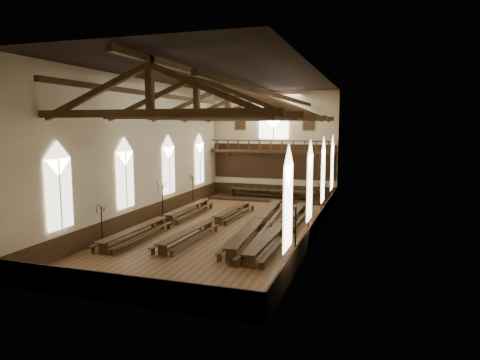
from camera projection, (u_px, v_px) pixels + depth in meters
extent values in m
plane|color=brown|center=(228.00, 228.00, 28.87)|extent=(26.00, 26.00, 0.00)
plane|color=beige|center=(274.00, 145.00, 40.50)|extent=(12.00, 0.00, 12.00)
plane|color=beige|center=(112.00, 176.00, 15.96)|extent=(12.00, 0.00, 12.00)
plane|color=beige|center=(148.00, 152.00, 30.06)|extent=(0.00, 26.00, 26.00)
plane|color=beige|center=(319.00, 156.00, 26.40)|extent=(0.00, 26.00, 26.00)
plane|color=black|center=(228.00, 76.00, 27.59)|extent=(26.00, 26.00, 0.00)
cube|color=#382310|center=(273.00, 191.00, 41.03)|extent=(11.90, 0.08, 1.20)
cube|color=#382310|center=(117.00, 288.00, 16.57)|extent=(11.90, 0.08, 1.20)
cube|color=#382310|center=(150.00, 213.00, 30.61)|extent=(0.08, 25.90, 1.20)
cube|color=#382310|center=(317.00, 225.00, 26.98)|extent=(0.08, 25.90, 1.20)
cube|color=white|center=(60.00, 194.00, 21.74)|extent=(0.05, 1.80, 3.60)
cube|color=white|center=(58.00, 159.00, 21.51)|extent=(0.05, 1.80, 1.80)
cylinder|color=beige|center=(60.00, 194.00, 21.73)|extent=(0.08, 0.08, 3.60)
cube|color=white|center=(126.00, 180.00, 27.41)|extent=(0.05, 1.80, 3.60)
cube|color=white|center=(125.00, 152.00, 27.18)|extent=(0.05, 1.80, 1.80)
cylinder|color=beige|center=(126.00, 180.00, 27.39)|extent=(0.08, 0.08, 3.60)
cube|color=white|center=(169.00, 170.00, 33.07)|extent=(0.05, 1.80, 3.60)
cube|color=white|center=(169.00, 147.00, 32.84)|extent=(0.05, 1.80, 1.80)
cylinder|color=beige|center=(170.00, 170.00, 33.06)|extent=(0.08, 0.08, 3.60)
cube|color=white|center=(200.00, 164.00, 38.73)|extent=(0.05, 1.80, 3.60)
cube|color=white|center=(200.00, 144.00, 38.50)|extent=(0.05, 1.80, 1.80)
cylinder|color=beige|center=(200.00, 164.00, 38.72)|extent=(0.08, 0.08, 3.60)
cube|color=white|center=(288.00, 208.00, 18.14)|extent=(0.05, 1.80, 3.60)
cube|color=white|center=(289.00, 166.00, 17.91)|extent=(0.05, 1.80, 1.80)
cylinder|color=beige|center=(287.00, 208.00, 18.16)|extent=(0.08, 0.08, 3.60)
cube|color=white|center=(310.00, 188.00, 23.81)|extent=(0.05, 1.80, 3.60)
cube|color=white|center=(310.00, 156.00, 23.57)|extent=(0.05, 1.80, 1.80)
cylinder|color=beige|center=(309.00, 188.00, 23.82)|extent=(0.08, 0.08, 3.60)
cube|color=white|center=(323.00, 176.00, 29.47)|extent=(0.05, 1.80, 3.60)
cube|color=white|center=(324.00, 150.00, 29.24)|extent=(0.05, 1.80, 1.80)
cylinder|color=beige|center=(322.00, 176.00, 29.48)|extent=(0.08, 0.08, 3.60)
cube|color=white|center=(332.00, 168.00, 35.13)|extent=(0.05, 1.80, 3.60)
cube|color=white|center=(333.00, 146.00, 34.90)|extent=(0.05, 1.80, 1.80)
cylinder|color=beige|center=(332.00, 168.00, 35.14)|extent=(0.08, 0.08, 3.60)
cube|color=white|center=(274.00, 126.00, 40.17)|extent=(2.80, 0.05, 2.40)
cube|color=white|center=(274.00, 113.00, 40.02)|extent=(2.80, 0.05, 2.80)
cylinder|color=beige|center=(273.00, 126.00, 40.14)|extent=(0.10, 0.10, 2.40)
cube|color=#3B2812|center=(272.00, 152.00, 39.96)|extent=(11.80, 1.20, 0.20)
cube|color=#382310|center=(273.00, 161.00, 40.64)|extent=(11.80, 0.10, 3.30)
cube|color=#3B2812|center=(271.00, 141.00, 39.32)|extent=(11.60, 0.12, 0.10)
cube|color=#3B2812|center=(271.00, 150.00, 39.43)|extent=(11.60, 0.12, 0.10)
cube|color=#3B2812|center=(228.00, 153.00, 41.74)|extent=(0.35, 0.40, 0.50)
cube|color=#3B2812|center=(258.00, 154.00, 40.83)|extent=(0.35, 0.40, 0.50)
cube|color=#3B2812|center=(289.00, 154.00, 39.91)|extent=(0.35, 0.40, 0.50)
cube|color=#3B2812|center=(321.00, 155.00, 39.00)|extent=(0.35, 0.40, 0.50)
cube|color=brown|center=(240.00, 123.00, 41.15)|extent=(1.15, 0.06, 1.45)
cube|color=black|center=(240.00, 123.00, 41.11)|extent=(0.95, 0.04, 1.25)
cube|color=brown|center=(309.00, 123.00, 39.14)|extent=(1.15, 0.06, 1.45)
cube|color=black|center=(309.00, 123.00, 39.10)|extent=(0.95, 0.04, 1.25)
cube|color=#3B2812|center=(150.00, 113.00, 18.49)|extent=(11.70, 0.35, 0.35)
cube|color=#3B2812|center=(150.00, 83.00, 18.32)|extent=(0.30, 0.30, 2.40)
cube|color=#3B2812|center=(93.00, 94.00, 19.25)|extent=(5.44, 0.26, 2.40)
cube|color=#3B2812|center=(212.00, 90.00, 17.49)|extent=(5.44, 0.26, 2.40)
cube|color=#3B2812|center=(197.00, 116.00, 23.21)|extent=(11.70, 0.35, 0.35)
cube|color=#3B2812|center=(197.00, 91.00, 23.04)|extent=(0.30, 0.30, 2.40)
cube|color=#3B2812|center=(149.00, 100.00, 23.97)|extent=(5.44, 0.26, 2.40)
cube|color=#3B2812|center=(248.00, 98.00, 22.21)|extent=(5.44, 0.26, 2.40)
cube|color=#3B2812|center=(228.00, 117.00, 27.92)|extent=(11.70, 0.35, 0.35)
cube|color=#3B2812|center=(228.00, 97.00, 27.76)|extent=(0.30, 0.30, 2.40)
cube|color=#3B2812|center=(187.00, 104.00, 28.69)|extent=(5.44, 0.26, 2.40)
cube|color=#3B2812|center=(271.00, 102.00, 26.93)|extent=(5.44, 0.26, 2.40)
cube|color=#3B2812|center=(250.00, 118.00, 32.64)|extent=(11.70, 0.35, 0.35)
cube|color=#3B2812|center=(250.00, 101.00, 32.48)|extent=(0.30, 0.30, 2.40)
cube|color=#3B2812|center=(214.00, 107.00, 33.41)|extent=(5.44, 0.26, 2.40)
cube|color=#3B2812|center=(287.00, 106.00, 31.65)|extent=(5.44, 0.26, 2.40)
cube|color=#3B2812|center=(266.00, 119.00, 37.36)|extent=(11.70, 0.35, 0.35)
cube|color=#3B2812|center=(266.00, 104.00, 37.19)|extent=(0.30, 0.30, 2.40)
cube|color=#3B2812|center=(235.00, 109.00, 38.12)|extent=(5.44, 0.26, 2.40)
cube|color=#3B2812|center=(299.00, 108.00, 36.37)|extent=(5.44, 0.26, 2.40)
cube|color=#3B2812|center=(181.00, 98.00, 28.78)|extent=(0.25, 25.70, 0.25)
cube|color=#3B2812|center=(278.00, 96.00, 26.73)|extent=(0.25, 25.70, 0.25)
cube|color=#3B2812|center=(228.00, 81.00, 27.63)|extent=(0.30, 25.70, 0.30)
cube|color=#3B2812|center=(135.00, 229.00, 25.67)|extent=(0.76, 6.83, 0.08)
cube|color=#3B2812|center=(105.00, 249.00, 22.82)|extent=(0.58, 0.08, 0.65)
cube|color=#3B2812|center=(160.00, 224.00, 28.62)|extent=(0.58, 0.08, 0.65)
cube|color=#3B2812|center=(135.00, 236.00, 25.73)|extent=(0.15, 6.05, 0.08)
cube|color=#3B2812|center=(127.00, 233.00, 25.90)|extent=(0.35, 6.83, 0.06)
cube|color=#3B2812|center=(95.00, 250.00, 22.98)|extent=(0.22, 0.07, 0.38)
cube|color=#3B2812|center=(153.00, 225.00, 28.87)|extent=(0.22, 0.07, 0.38)
cube|color=#3B2812|center=(144.00, 234.00, 25.52)|extent=(0.35, 6.83, 0.06)
cube|color=#3B2812|center=(114.00, 253.00, 22.60)|extent=(0.22, 0.07, 0.38)
cube|color=#3B2812|center=(169.00, 226.00, 28.49)|extent=(0.22, 0.07, 0.38)
cube|color=#3B2812|center=(187.00, 207.00, 32.65)|extent=(0.76, 6.83, 0.08)
cube|color=#3B2812|center=(169.00, 220.00, 29.80)|extent=(0.58, 0.08, 0.65)
cube|color=#3B2812|center=(203.00, 204.00, 35.60)|extent=(0.58, 0.08, 0.65)
cube|color=#3B2812|center=(187.00, 212.00, 32.71)|extent=(0.15, 6.05, 0.08)
cube|color=#3B2812|center=(180.00, 210.00, 32.88)|extent=(0.35, 6.83, 0.06)
cube|color=#3B2812|center=(161.00, 221.00, 29.97)|extent=(0.22, 0.07, 0.38)
cube|color=#3B2812|center=(197.00, 205.00, 35.85)|extent=(0.22, 0.07, 0.38)
cube|color=#3B2812|center=(195.00, 211.00, 32.50)|extent=(0.35, 6.83, 0.06)
cube|color=#3B2812|center=(176.00, 222.00, 29.58)|extent=(0.22, 0.07, 0.38)
cube|color=#3B2812|center=(210.00, 206.00, 35.47)|extent=(0.22, 0.07, 0.38)
cube|color=#3B2812|center=(190.00, 232.00, 25.22)|extent=(0.92, 6.36, 0.07)
cube|color=#3B2812|center=(168.00, 251.00, 22.57)|extent=(0.54, 0.10, 0.61)
cube|color=#3B2812|center=(208.00, 226.00, 27.95)|extent=(0.54, 0.10, 0.61)
cube|color=#3B2812|center=(190.00, 238.00, 25.27)|extent=(0.32, 5.61, 0.07)
cube|color=#3B2812|center=(182.00, 235.00, 25.45)|extent=(0.54, 6.34, 0.05)
cube|color=#3B2812|center=(158.00, 252.00, 22.74)|extent=(0.21, 0.07, 0.35)
cube|color=#3B2812|center=(201.00, 227.00, 28.21)|extent=(0.21, 0.07, 0.35)
cube|color=#3B2812|center=(199.00, 237.00, 25.06)|extent=(0.54, 6.34, 0.05)
cube|color=#3B2812|center=(177.00, 254.00, 22.35)|extent=(0.21, 0.07, 0.35)
cube|color=#3B2812|center=(217.00, 229.00, 27.82)|extent=(0.21, 0.07, 0.35)
cube|color=#3B2812|center=(231.00, 208.00, 32.20)|extent=(0.92, 6.36, 0.07)
cube|color=#3B2812|center=(218.00, 221.00, 29.55)|extent=(0.54, 0.10, 0.61)
cube|color=#3B2812|center=(243.00, 206.00, 34.94)|extent=(0.54, 0.10, 0.61)
cube|color=#3B2812|center=(231.00, 214.00, 32.25)|extent=(0.32, 5.61, 0.07)
cube|color=#3B2812|center=(224.00, 211.00, 32.43)|extent=(0.54, 6.34, 0.05)
cube|color=#3B2812|center=(210.00, 222.00, 29.72)|extent=(0.21, 0.07, 0.35)
cube|color=#3B2812|center=(236.00, 207.00, 35.19)|extent=(0.21, 0.07, 0.35)
cube|color=#3B2812|center=(238.00, 212.00, 32.04)|extent=(0.54, 6.34, 0.05)
cube|color=#3B2812|center=(225.00, 223.00, 29.33)|extent=(0.21, 0.07, 0.35)
cube|color=#3B2812|center=(249.00, 208.00, 34.80)|extent=(0.21, 0.07, 0.35)
cube|color=#3B2812|center=(242.00, 232.00, 24.79)|extent=(1.20, 7.30, 0.08)
cube|color=#3B2812|center=(223.00, 254.00, 21.76)|extent=(0.62, 0.12, 0.70)
cube|color=#3B2812|center=(257.00, 226.00, 27.93)|extent=(0.62, 0.12, 0.70)
cube|color=#3B2812|center=(242.00, 240.00, 24.85)|extent=(0.51, 6.43, 0.08)
cube|color=#3B2812|center=(231.00, 236.00, 24.99)|extent=(0.77, 7.27, 0.06)
cube|color=#3B2812|center=(210.00, 257.00, 21.88)|extent=(0.24, 0.09, 0.40)
cube|color=#3B2812|center=(248.00, 227.00, 28.15)|extent=(0.24, 0.09, 0.40)
cube|color=#3B2812|center=(253.00, 238.00, 24.67)|extent=(0.77, 7.27, 0.06)
cube|color=#3B2812|center=(235.00, 258.00, 21.57)|extent=(0.24, 0.09, 0.40)
cube|color=#3B2812|center=(267.00, 228.00, 27.84)|extent=(0.24, 0.09, 0.40)
cube|color=#3B2812|center=(272.00, 208.00, 31.78)|extent=(1.20, 7.30, 0.08)
cube|color=#3B2812|center=(261.00, 223.00, 28.74)|extent=(0.62, 0.12, 0.70)
cube|color=#3B2812|center=(282.00, 206.00, 34.91)|extent=(0.62, 0.12, 0.70)
cube|color=#3B2812|center=(272.00, 215.00, 31.84)|extent=(0.51, 6.43, 0.08)
cube|color=#3B2812|center=(264.00, 212.00, 31.97)|extent=(0.77, 7.27, 0.06)
cube|color=#3B2812|center=(251.00, 225.00, 28.86)|extent=(0.24, 0.09, 0.40)
cube|color=#3B2812|center=(274.00, 207.00, 35.14)|extent=(0.24, 0.09, 0.40)
cube|color=#3B2812|center=(281.00, 213.00, 31.66)|extent=(0.77, 7.27, 0.06)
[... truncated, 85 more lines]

